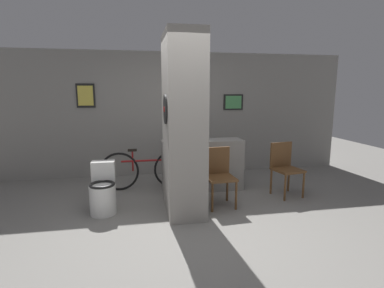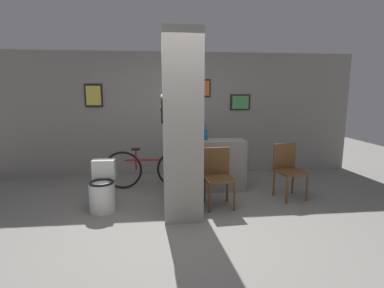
% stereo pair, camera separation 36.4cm
% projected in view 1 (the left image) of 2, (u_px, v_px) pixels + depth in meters
% --- Properties ---
extents(ground_plane, '(14.00, 14.00, 0.00)m').
position_uv_depth(ground_plane, '(185.00, 224.00, 4.08)').
color(ground_plane, gray).
extents(wall_back, '(8.00, 0.09, 2.60)m').
position_uv_depth(wall_back, '(165.00, 114.00, 6.40)').
color(wall_back, gray).
rests_on(wall_back, ground_plane).
extents(pillar_center, '(0.57, 0.98, 2.60)m').
position_uv_depth(pillar_center, '(183.00, 125.00, 4.34)').
color(pillar_center, gray).
rests_on(pillar_center, ground_plane).
extents(counter_shelf, '(1.46, 0.44, 0.92)m').
position_uv_depth(counter_shelf, '(202.00, 165.00, 5.47)').
color(counter_shelf, gray).
rests_on(counter_shelf, ground_plane).
extents(toilet, '(0.38, 0.54, 0.74)m').
position_uv_depth(toilet, '(103.00, 192.00, 4.44)').
color(toilet, white).
rests_on(toilet, ground_plane).
extents(chair_near_pillar, '(0.46, 0.46, 0.91)m').
position_uv_depth(chair_near_pillar, '(219.00, 173.00, 4.72)').
color(chair_near_pillar, brown).
rests_on(chair_near_pillar, ground_plane).
extents(chair_by_doorway, '(0.51, 0.51, 0.91)m').
position_uv_depth(chair_by_doorway, '(285.00, 166.00, 5.18)').
color(chair_by_doorway, brown).
rests_on(chair_by_doorway, ground_plane).
extents(bicycle, '(1.69, 0.42, 0.76)m').
position_uv_depth(bicycle, '(147.00, 170.00, 5.51)').
color(bicycle, black).
rests_on(bicycle, ground_plane).
extents(bottle_tall, '(0.08, 0.08, 0.29)m').
position_uv_depth(bottle_tall, '(203.00, 134.00, 5.40)').
color(bottle_tall, '#19598C').
rests_on(bottle_tall, counter_shelf).
extents(bottle_short, '(0.07, 0.07, 0.21)m').
position_uv_depth(bottle_short, '(198.00, 137.00, 5.27)').
color(bottle_short, olive).
rests_on(bottle_short, counter_shelf).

